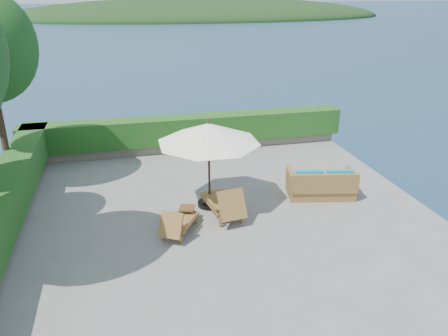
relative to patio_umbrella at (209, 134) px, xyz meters
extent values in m
plane|color=gray|center=(0.16, -0.68, -2.21)|extent=(12.00, 12.00, 0.00)
cube|color=#504A3F|center=(0.16, -0.68, -3.76)|extent=(12.00, 12.00, 3.00)
plane|color=#19304D|center=(0.16, -0.68, -5.21)|extent=(600.00, 600.00, 0.00)
ellipsoid|color=black|center=(25.16, 139.32, -5.21)|extent=(126.00, 57.60, 12.60)
cube|color=slate|center=(0.16, 4.92, -2.03)|extent=(12.00, 0.60, 0.36)
cube|color=slate|center=(-5.44, -0.68, -2.03)|extent=(0.60, 12.00, 0.36)
cube|color=#204915|center=(0.16, 4.92, -1.36)|extent=(12.40, 0.90, 1.00)
cylinder|color=#3D2817|center=(-5.84, 2.52, 0.13)|extent=(0.20, 0.20, 4.68)
cylinder|color=black|center=(0.00, 0.00, -2.15)|extent=(0.93, 0.93, 0.11)
cylinder|color=#331F12|center=(0.00, 0.00, -0.95)|extent=(0.08, 0.08, 2.52)
cone|color=white|center=(0.00, 0.00, 0.03)|extent=(3.83, 3.83, 0.55)
sphere|color=#331F12|center=(0.00, 0.00, 0.36)|extent=(0.12, 0.12, 0.09)
cube|color=olive|center=(-1.53, -1.63, -2.10)|extent=(0.07, 0.07, 0.23)
cube|color=olive|center=(-1.10, -1.88, -2.10)|extent=(0.07, 0.07, 0.23)
cube|color=olive|center=(-1.00, -0.71, -2.10)|extent=(0.07, 0.07, 0.23)
cube|color=olive|center=(-0.57, -0.96, -2.10)|extent=(0.07, 0.07, 0.23)
cube|color=olive|center=(-1.01, -1.22, -1.95)|extent=(1.08, 1.28, 0.08)
cube|color=olive|center=(-1.34, -1.79, -1.70)|extent=(0.69, 0.62, 0.62)
cube|color=olive|center=(-1.35, -1.22, -1.81)|extent=(0.42, 0.67, 0.04)
cube|color=olive|center=(-0.84, -1.52, -1.81)|extent=(0.42, 0.67, 0.04)
cube|color=olive|center=(0.03, -1.31, -2.07)|extent=(0.08, 0.08, 0.28)
cube|color=olive|center=(0.64, -1.21, -2.07)|extent=(0.08, 0.08, 0.28)
cube|color=olive|center=(-0.18, -0.01, -2.07)|extent=(0.08, 0.08, 0.28)
cube|color=olive|center=(0.43, 0.09, -2.07)|extent=(0.08, 0.08, 0.28)
cube|color=olive|center=(0.21, -0.50, -1.88)|extent=(0.94, 1.52, 0.10)
cube|color=olive|center=(0.34, -1.31, -1.57)|extent=(0.79, 0.57, 0.77)
cube|color=olive|center=(-0.12, -0.78, -1.72)|extent=(0.21, 0.93, 0.05)
cube|color=olive|center=(0.62, -0.66, -1.72)|extent=(0.21, 0.93, 0.05)
cube|color=brown|center=(-0.98, -0.89, -2.02)|extent=(0.05, 0.05, 0.39)
cube|color=brown|center=(-0.68, -0.98, -2.02)|extent=(0.05, 0.05, 0.39)
cube|color=brown|center=(-0.89, -0.59, -2.02)|extent=(0.05, 0.05, 0.39)
cube|color=brown|center=(-0.58, -0.68, -2.02)|extent=(0.05, 0.05, 0.39)
cube|color=brown|center=(-0.78, -0.79, -1.80)|extent=(0.51, 0.51, 0.04)
cube|color=olive|center=(3.45, -0.12, -1.99)|extent=(2.13, 1.36, 0.44)
cube|color=olive|center=(3.36, -0.57, -1.61)|extent=(1.97, 0.55, 0.60)
cube|color=olive|center=(2.53, 0.07, -1.66)|extent=(0.33, 0.99, 0.49)
cube|color=olive|center=(4.37, -0.31, -1.66)|extent=(0.33, 0.99, 0.49)
cube|color=teal|center=(3.01, 0.03, -1.67)|extent=(1.00, 0.95, 0.20)
cube|color=teal|center=(3.91, -0.16, -1.67)|extent=(1.00, 0.95, 0.20)
cube|color=teal|center=(2.93, -0.37, -1.42)|extent=(0.78, 0.30, 0.39)
cube|color=teal|center=(3.83, -0.56, -1.42)|extent=(0.78, 0.30, 0.39)
camera|label=1|loc=(-2.23, -11.25, 3.71)|focal=35.00mm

